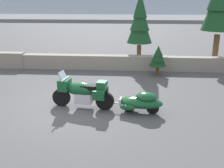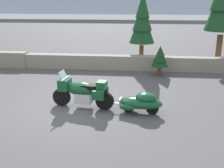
{
  "view_description": "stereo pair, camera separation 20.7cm",
  "coord_description": "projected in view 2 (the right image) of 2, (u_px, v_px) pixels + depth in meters",
  "views": [
    {
      "loc": [
        2.08,
        -9.28,
        3.87
      ],
      "look_at": [
        1.38,
        0.18,
        0.85
      ],
      "focal_mm": 44.14,
      "sensor_mm": 36.0,
      "label": 1
    },
    {
      "loc": [
        2.28,
        -9.27,
        3.87
      ],
      "look_at": [
        1.38,
        0.18,
        0.85
      ],
      "focal_mm": 44.14,
      "sensor_mm": 36.0,
      "label": 2
    }
  ],
  "objects": [
    {
      "name": "ground_plane",
      "position": [
        74.0,
        106.0,
        10.17
      ],
      "size": [
        80.0,
        80.0,
        0.0
      ],
      "primitive_type": "plane",
      "color": "#4C4C4F"
    },
    {
      "name": "pine_tree_secondary",
      "position": [
        142.0,
        20.0,
        15.27
      ],
      "size": [
        1.42,
        1.42,
        4.19
      ],
      "color": "brown",
      "rests_on": "ground"
    },
    {
      "name": "pine_sapling_near",
      "position": [
        160.0,
        57.0,
        13.88
      ],
      "size": [
        0.88,
        0.88,
        1.53
      ],
      "color": "brown",
      "rests_on": "ground"
    },
    {
      "name": "stone_guard_wall",
      "position": [
        92.0,
        62.0,
        15.32
      ],
      "size": [
        24.0,
        0.63,
        0.88
      ],
      "color": "gray",
      "rests_on": "ground"
    },
    {
      "name": "touring_motorcycle",
      "position": [
        82.0,
        91.0,
        9.89
      ],
      "size": [
        2.31,
        0.94,
        1.33
      ],
      "color": "black",
      "rests_on": "ground"
    },
    {
      "name": "car_shaped_trailer",
      "position": [
        141.0,
        102.0,
        9.47
      ],
      "size": [
        2.23,
        0.93,
        0.76
      ],
      "color": "black",
      "rests_on": "ground"
    }
  ]
}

